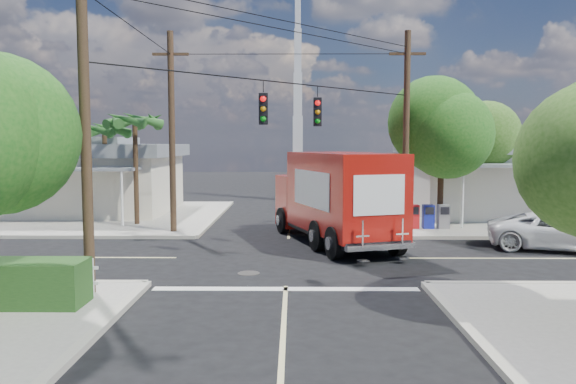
{
  "coord_description": "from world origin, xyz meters",
  "views": [
    {
      "loc": [
        0.23,
        -19.81,
        4.11
      ],
      "look_at": [
        0.0,
        2.0,
        2.2
      ],
      "focal_mm": 35.0,
      "sensor_mm": 36.0,
      "label": 1
    }
  ],
  "objects": [
    {
      "name": "radio_tower",
      "position": [
        0.5,
        20.0,
        5.64
      ],
      "size": [
        0.8,
        0.8,
        17.0
      ],
      "color": "silver",
      "rests_on": "ground"
    },
    {
      "name": "sidewalk_nw",
      "position": [
        -10.88,
        10.88,
        0.07
      ],
      "size": [
        14.12,
        14.12,
        0.14
      ],
      "color": "gray",
      "rests_on": "ground"
    },
    {
      "name": "parked_car",
      "position": [
        10.4,
        1.65,
        0.71
      ],
      "size": [
        5.59,
        3.71,
        1.43
      ],
      "primitive_type": "imported",
      "rotation": [
        0.0,
        0.0,
        1.29
      ],
      "color": "silver",
      "rests_on": "ground"
    },
    {
      "name": "building_nw",
      "position": [
        -12.0,
        12.46,
        2.22
      ],
      "size": [
        10.8,
        10.2,
        4.3
      ],
      "color": "beige",
      "rests_on": "sidewalk_nw"
    },
    {
      "name": "palm_nw_front",
      "position": [
        -7.5,
        7.5,
        5.04
      ],
      "size": [
        3.01,
        3.08,
        5.59
      ],
      "color": "#422D1C",
      "rests_on": "sidewalk_nw"
    },
    {
      "name": "building_ne",
      "position": [
        12.5,
        11.97,
        2.32
      ],
      "size": [
        11.8,
        10.2,
        4.5
      ],
      "color": "silver",
      "rests_on": "sidewalk_ne"
    },
    {
      "name": "delivery_truck",
      "position": [
        1.92,
        2.92,
        1.89
      ],
      "size": [
        5.09,
        8.96,
        3.73
      ],
      "color": "black",
      "rests_on": "ground"
    },
    {
      "name": "ground",
      "position": [
        0.0,
        0.0,
        0.0
      ],
      "size": [
        120.0,
        120.0,
        0.0
      ],
      "primitive_type": "plane",
      "color": "black",
      "rests_on": "ground"
    },
    {
      "name": "palm_nw_back",
      "position": [
        -9.5,
        9.0,
        4.67
      ],
      "size": [
        3.01,
        3.08,
        5.19
      ],
      "color": "#422D1C",
      "rests_on": "sidewalk_nw"
    },
    {
      "name": "utility_poles",
      "position": [
        -1.58,
        1.6,
        4.67
      ],
      "size": [
        12.0,
        10.68,
        9.0
      ],
      "color": "#473321",
      "rests_on": "ground"
    },
    {
      "name": "vending_boxes",
      "position": [
        6.5,
        6.2,
        0.69
      ],
      "size": [
        1.9,
        0.5,
        1.1
      ],
      "color": "red",
      "rests_on": "sidewalk_ne"
    },
    {
      "name": "tree_ne_front",
      "position": [
        7.21,
        6.76,
        4.77
      ],
      "size": [
        4.21,
        4.14,
        6.66
      ],
      "color": "#422D1C",
      "rests_on": "sidewalk_ne"
    },
    {
      "name": "road_markings",
      "position": [
        0.0,
        -1.47,
        0.01
      ],
      "size": [
        32.0,
        32.0,
        0.01
      ],
      "color": "beige",
      "rests_on": "ground"
    },
    {
      "name": "tree_ne_back",
      "position": [
        9.81,
        8.96,
        4.19
      ],
      "size": [
        3.77,
        3.66,
        5.82
      ],
      "color": "#422D1C",
      "rests_on": "sidewalk_ne"
    },
    {
      "name": "sidewalk_ne",
      "position": [
        10.88,
        10.88,
        0.07
      ],
      "size": [
        14.12,
        14.12,
        0.14
      ],
      "color": "gray",
      "rests_on": "ground"
    }
  ]
}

